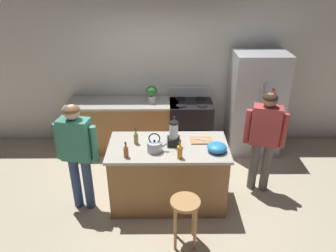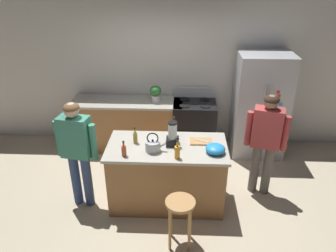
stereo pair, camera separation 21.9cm
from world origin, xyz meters
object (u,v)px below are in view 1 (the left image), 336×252
object	(u,v)px
bottle_soda	(180,151)
mixing_bowl	(217,147)
bar_stool	(185,210)
refrigerator	(255,104)
bottle_vinegar	(136,138)
person_by_island_left	(77,149)
potted_plant	(152,93)
kitchen_island	(168,174)
chef_knife	(203,140)
stove_range	(190,125)
tea_kettle	(155,146)
person_by_sink_right	(265,134)
bottle_wine	(174,129)
cutting_board	(201,141)
blender_appliance	(174,135)
bottle_cooking_sauce	(126,152)

from	to	relation	value
bottle_soda	mixing_bowl	bearing A→B (deg)	17.22
bar_stool	mixing_bowl	bearing A→B (deg)	55.83
refrigerator	bottle_vinegar	xyz separation A→B (m)	(-2.00, -1.43, 0.10)
person_by_island_left	potted_plant	bearing A→B (deg)	60.69
kitchen_island	chef_knife	world-z (taller)	chef_knife
stove_range	person_by_island_left	distance (m)	2.35
mixing_bowl	tea_kettle	size ratio (longest dim) A/B	0.94
person_by_sink_right	bottle_wine	xyz separation A→B (m)	(-1.30, -0.03, 0.10)
person_by_island_left	cutting_board	world-z (taller)	person_by_island_left
kitchen_island	blender_appliance	xyz separation A→B (m)	(0.07, 0.03, 0.61)
refrigerator	blender_appliance	xyz separation A→B (m)	(-1.49, -1.47, 0.16)
kitchen_island	refrigerator	world-z (taller)	refrigerator
bottle_soda	tea_kettle	world-z (taller)	tea_kettle
potted_plant	person_by_island_left	bearing A→B (deg)	-119.31
kitchen_island	bar_stool	world-z (taller)	kitchen_island
bottle_soda	refrigerator	bearing A→B (deg)	51.81
potted_plant	blender_appliance	size ratio (longest dim) A/B	0.87
blender_appliance	tea_kettle	bearing A→B (deg)	-146.56
bottle_soda	person_by_island_left	bearing A→B (deg)	171.83
person_by_sink_right	bottle_soda	size ratio (longest dim) A/B	6.20
stove_range	tea_kettle	distance (m)	1.84
mixing_bowl	chef_knife	distance (m)	0.32
bottle_cooking_sauce	bottle_soda	world-z (taller)	bottle_soda
blender_appliance	tea_kettle	distance (m)	0.31
refrigerator	cutting_board	bearing A→B (deg)	-128.60
bar_stool	bottle_soda	world-z (taller)	bottle_soda
stove_range	bottle_soda	distance (m)	1.92
stove_range	person_by_island_left	world-z (taller)	person_by_island_left
refrigerator	cutting_board	size ratio (longest dim) A/B	6.14
refrigerator	bottle_wine	distance (m)	1.93
kitchen_island	tea_kettle	size ratio (longest dim) A/B	5.94
bar_stool	cutting_board	xyz separation A→B (m)	(0.27, 0.92, 0.44)
refrigerator	mixing_bowl	bearing A→B (deg)	-119.24
bar_stool	bottle_wine	xyz separation A→B (m)	(-0.11, 1.06, 0.54)
bottle_wine	bottle_cooking_sauce	size ratio (longest dim) A/B	1.46
bottle_vinegar	bottle_soda	distance (m)	0.69
bottle_vinegar	cutting_board	world-z (taller)	bottle_vinegar
potted_plant	tea_kettle	size ratio (longest dim) A/B	1.09
bottle_wine	tea_kettle	size ratio (longest dim) A/B	1.15
stove_range	potted_plant	xyz separation A→B (m)	(-0.70, 0.03, 0.63)
bottle_wine	stove_range	bearing A→B (deg)	75.22
bar_stool	mixing_bowl	distance (m)	0.92
bottle_vinegar	tea_kettle	world-z (taller)	tea_kettle
person_by_sink_right	refrigerator	bearing A→B (deg)	82.04
potted_plant	bottle_wine	xyz separation A→B (m)	(0.36, -1.29, -0.06)
person_by_sink_right	bottle_vinegar	bearing A→B (deg)	-173.01
person_by_island_left	bottle_wine	distance (m)	1.35
bottle_soda	cutting_board	distance (m)	0.54
stove_range	bar_stool	bearing A→B (deg)	-95.50
chef_knife	potted_plant	bearing A→B (deg)	140.23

